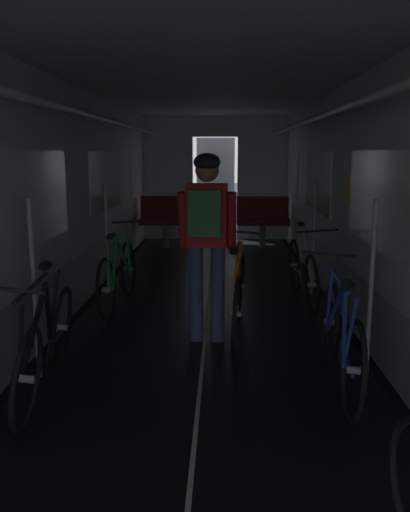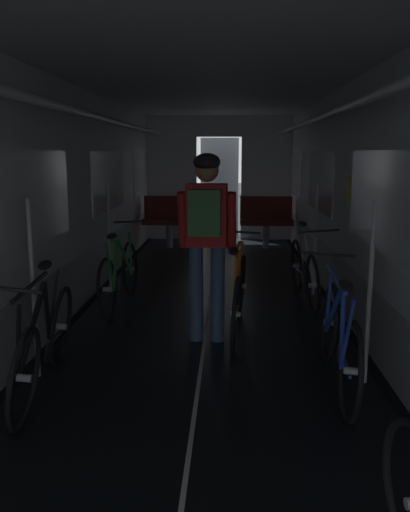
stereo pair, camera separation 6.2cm
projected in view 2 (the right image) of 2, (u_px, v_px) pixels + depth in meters
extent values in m
cube|color=black|center=(65.00, 328.00, 5.35)|extent=(0.08, 11.50, 0.01)
cube|color=black|center=(350.00, 333.00, 5.22)|extent=(0.08, 11.50, 0.01)
cube|color=beige|center=(206.00, 330.00, 5.28)|extent=(0.03, 11.27, 0.00)
cube|color=#9EA0A5|center=(54.00, 300.00, 5.29)|extent=(0.12, 11.50, 0.60)
cube|color=silver|center=(47.00, 175.00, 5.06)|extent=(0.12, 11.50, 1.85)
cube|color=white|center=(33.00, 198.00, 4.53)|extent=(0.02, 1.90, 0.80)
cube|color=white|center=(109.00, 181.00, 7.35)|extent=(0.02, 1.90, 0.80)
cube|color=white|center=(142.00, 173.00, 10.17)|extent=(0.02, 1.90, 0.80)
cube|color=yellow|center=(54.00, 194.00, 5.07)|extent=(0.01, 0.20, 0.28)
cylinder|color=white|center=(80.00, 112.00, 4.94)|extent=(0.07, 11.04, 0.07)
cylinder|color=#B7BABF|center=(33.00, 290.00, 4.08)|extent=(0.04, 0.04, 1.40)
cylinder|color=#B7BABF|center=(109.00, 237.00, 6.63)|extent=(0.04, 0.04, 1.40)
cube|color=#9EA0A5|center=(362.00, 304.00, 5.16)|extent=(0.12, 11.50, 0.60)
cube|color=silver|center=(369.00, 176.00, 4.92)|extent=(0.12, 11.50, 1.85)
cube|color=white|center=(378.00, 200.00, 4.40)|extent=(0.02, 1.90, 0.80)
cube|color=white|center=(320.00, 182.00, 7.22)|extent=(0.02, 1.90, 0.80)
cube|color=white|center=(295.00, 174.00, 10.04)|extent=(0.02, 1.90, 0.80)
cube|color=yellow|center=(349.00, 191.00, 5.48)|extent=(0.01, 0.20, 0.28)
cylinder|color=white|center=(335.00, 111.00, 4.83)|extent=(0.07, 11.04, 0.07)
cylinder|color=#B7BABF|center=(370.00, 294.00, 3.96)|extent=(0.04, 0.04, 1.40)
cylinder|color=#B7BABF|center=(315.00, 239.00, 6.51)|extent=(0.04, 0.04, 1.40)
cube|color=silver|center=(172.00, 179.00, 10.79)|extent=(1.00, 0.12, 2.45)
cube|color=silver|center=(266.00, 179.00, 10.71)|extent=(1.00, 0.12, 2.45)
cube|color=silver|center=(219.00, 126.00, 10.56)|extent=(0.90, 0.12, 0.40)
cube|color=#4C4F54|center=(219.00, 186.00, 11.47)|extent=(0.81, 0.04, 2.05)
cube|color=silver|center=(206.00, 65.00, 4.81)|extent=(3.14, 11.62, 0.12)
cylinder|color=gray|center=(169.00, 236.00, 9.94)|extent=(0.12, 0.12, 0.44)
cube|color=maroon|center=(169.00, 221.00, 9.89)|extent=(0.96, 0.44, 0.10)
cube|color=maroon|center=(170.00, 207.00, 10.03)|extent=(0.96, 0.08, 0.40)
torus|color=gray|center=(147.00, 196.00, 10.04)|extent=(0.14, 0.14, 0.02)
cylinder|color=gray|center=(266.00, 236.00, 9.86)|extent=(0.12, 0.12, 0.44)
cube|color=maroon|center=(266.00, 222.00, 9.81)|extent=(0.96, 0.44, 0.10)
cube|color=maroon|center=(266.00, 207.00, 9.95)|extent=(0.96, 0.08, 0.40)
torus|color=gray|center=(243.00, 196.00, 9.96)|extent=(0.14, 0.14, 0.02)
torus|color=black|center=(107.00, 289.00, 5.56)|extent=(0.11, 0.67, 0.67)
cylinder|color=#B2B2B7|center=(107.00, 289.00, 5.56)|extent=(0.10, 0.05, 0.06)
torus|color=black|center=(130.00, 269.00, 6.56)|extent=(0.11, 0.67, 0.67)
cylinder|color=#B2B2B7|center=(130.00, 269.00, 6.56)|extent=(0.10, 0.05, 0.06)
cylinder|color=#1E8438|center=(124.00, 256.00, 6.21)|extent=(0.10, 0.54, 0.56)
cylinder|color=#1E8438|center=(115.00, 263.00, 5.81)|extent=(0.05, 0.34, 0.55)
cylinder|color=#1E8438|center=(122.00, 235.00, 6.00)|extent=(0.08, 0.82, 0.04)
cylinder|color=#1E8438|center=(110.00, 265.00, 5.58)|extent=(0.06, 0.16, 0.49)
cylinder|color=#1E8438|center=(113.00, 286.00, 5.78)|extent=(0.05, 0.45, 0.07)
cylinder|color=#1E8438|center=(130.00, 250.00, 6.48)|extent=(0.06, 0.09, 0.49)
cylinder|color=black|center=(118.00, 283.00, 6.01)|extent=(0.03, 0.17, 0.17)
ellipsoid|color=black|center=(112.00, 236.00, 5.57)|extent=(0.11, 0.24, 0.07)
cylinder|color=black|center=(132.00, 222.00, 6.43)|extent=(0.44, 0.05, 0.05)
torus|color=black|center=(297.00, 265.00, 6.74)|extent=(0.11, 0.67, 0.67)
cylinder|color=#B2B2B7|center=(297.00, 265.00, 6.74)|extent=(0.10, 0.05, 0.06)
torus|color=black|center=(313.00, 285.00, 5.74)|extent=(0.11, 0.67, 0.67)
cylinder|color=#B2B2B7|center=(313.00, 285.00, 5.74)|extent=(0.10, 0.05, 0.06)
cylinder|color=#ADAFB5|center=(309.00, 259.00, 6.00)|extent=(0.10, 0.54, 0.56)
cylinder|color=#ADAFB5|center=(303.00, 253.00, 6.41)|extent=(0.06, 0.34, 0.55)
cylinder|color=#ADAFB5|center=(309.00, 234.00, 6.11)|extent=(0.08, 0.82, 0.04)
cylinder|color=#ADAFB5|center=(300.00, 248.00, 6.62)|extent=(0.06, 0.16, 0.49)
cylinder|color=#ADAFB5|center=(300.00, 271.00, 6.52)|extent=(0.04, 0.45, 0.07)
cylinder|color=#ADAFB5|center=(315.00, 262.00, 5.72)|extent=(0.06, 0.09, 0.49)
cylinder|color=black|center=(303.00, 277.00, 6.30)|extent=(0.03, 0.17, 0.17)
ellipsoid|color=black|center=(303.00, 224.00, 6.52)|extent=(0.11, 0.24, 0.07)
cylinder|color=black|center=(318.00, 231.00, 5.64)|extent=(0.44, 0.05, 0.05)
torus|color=black|center=(61.00, 327.00, 4.37)|extent=(0.18, 0.68, 0.67)
cylinder|color=#B2B2B7|center=(61.00, 327.00, 4.37)|extent=(0.10, 0.06, 0.06)
torus|color=black|center=(24.00, 378.00, 3.37)|extent=(0.18, 0.68, 0.67)
cylinder|color=#B2B2B7|center=(24.00, 378.00, 3.37)|extent=(0.10, 0.06, 0.06)
cylinder|color=black|center=(32.00, 329.00, 3.63)|extent=(0.07, 0.55, 0.56)
cylinder|color=black|center=(47.00, 312.00, 4.04)|extent=(0.13, 0.34, 0.55)
cylinder|color=black|center=(31.00, 286.00, 3.74)|extent=(0.11, 0.82, 0.04)
cylinder|color=black|center=(54.00, 301.00, 4.25)|extent=(0.08, 0.17, 0.49)
cylinder|color=black|center=(55.00, 339.00, 4.15)|extent=(0.07, 0.45, 0.07)
cylinder|color=black|center=(18.00, 340.00, 3.35)|extent=(0.10, 0.08, 0.49)
cylinder|color=black|center=(48.00, 352.00, 3.94)|extent=(0.05, 0.17, 0.17)
ellipsoid|color=black|center=(45.00, 265.00, 4.15)|extent=(0.12, 0.25, 0.07)
cylinder|color=black|center=(6.00, 289.00, 3.26)|extent=(0.44, 0.06, 0.08)
torus|color=black|center=(351.00, 371.00, 3.47)|extent=(0.11, 0.67, 0.67)
cylinder|color=#B2B2B7|center=(351.00, 371.00, 3.47)|extent=(0.10, 0.05, 0.06)
torus|color=black|center=(329.00, 322.00, 4.47)|extent=(0.11, 0.67, 0.67)
cylinder|color=#B2B2B7|center=(329.00, 322.00, 4.47)|extent=(0.10, 0.05, 0.06)
cylinder|color=#2342B7|center=(334.00, 308.00, 4.12)|extent=(0.05, 0.54, 0.56)
cylinder|color=#2342B7|center=(343.00, 324.00, 3.72)|extent=(0.09, 0.34, 0.55)
cylinder|color=#2342B7|center=(336.00, 279.00, 3.92)|extent=(0.07, 0.82, 0.04)
cylinder|color=#2342B7|center=(348.00, 332.00, 3.50)|extent=(0.05, 0.17, 0.49)
cylinder|color=#2342B7|center=(345.00, 361.00, 3.70)|extent=(0.05, 0.45, 0.07)
cylinder|color=#2342B7|center=(329.00, 295.00, 4.40)|extent=(0.06, 0.09, 0.49)
cylinder|color=black|center=(340.00, 352.00, 3.92)|extent=(0.03, 0.17, 0.17)
ellipsoid|color=black|center=(346.00, 285.00, 3.49)|extent=(0.11, 0.24, 0.07)
cylinder|color=black|center=(328.00, 254.00, 4.35)|extent=(0.44, 0.04, 0.05)
cylinder|color=#384C75|center=(196.00, 293.00, 4.95)|extent=(0.13, 0.13, 0.90)
cylinder|color=#384C75|center=(218.00, 294.00, 4.93)|extent=(0.13, 0.13, 0.90)
cube|color=red|center=(207.00, 215.00, 4.81)|extent=(0.37, 0.24, 0.56)
cylinder|color=red|center=(183.00, 220.00, 4.86)|extent=(0.10, 0.20, 0.53)
cylinder|color=red|center=(231.00, 221.00, 4.81)|extent=(0.10, 0.20, 0.53)
sphere|color=#9E7051|center=(207.00, 170.00, 4.73)|extent=(0.21, 0.21, 0.21)
ellipsoid|color=black|center=(207.00, 162.00, 4.72)|extent=(0.26, 0.29, 0.16)
cube|color=#3D703D|center=(205.00, 213.00, 4.63)|extent=(0.29, 0.18, 0.40)
torus|color=black|center=(235.00, 314.00, 4.70)|extent=(0.12, 0.67, 0.67)
cylinder|color=#B2B2B7|center=(235.00, 314.00, 4.70)|extent=(0.10, 0.06, 0.05)
torus|color=black|center=(242.00, 286.00, 5.70)|extent=(0.12, 0.67, 0.67)
cylinder|color=#B2B2B7|center=(242.00, 286.00, 5.70)|extent=(0.10, 0.06, 0.05)
cylinder|color=orange|center=(239.00, 272.00, 5.35)|extent=(0.05, 0.54, 0.56)
cylinder|color=orange|center=(236.00, 282.00, 4.95)|extent=(0.09, 0.34, 0.55)
cylinder|color=orange|center=(237.00, 249.00, 5.15)|extent=(0.10, 0.82, 0.04)
cylinder|color=orange|center=(235.00, 285.00, 4.73)|extent=(0.04, 0.17, 0.49)
cylinder|color=orange|center=(237.00, 309.00, 4.92)|extent=(0.06, 0.45, 0.07)
cylinder|color=orange|center=(241.00, 264.00, 5.62)|extent=(0.06, 0.09, 0.49)
cylinder|color=black|center=(239.00, 305.00, 5.15)|extent=(0.03, 0.17, 0.17)
ellipsoid|color=black|center=(233.00, 251.00, 4.72)|extent=(0.11, 0.25, 0.06)
cylinder|color=black|center=(239.00, 232.00, 5.58)|extent=(0.44, 0.06, 0.05)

